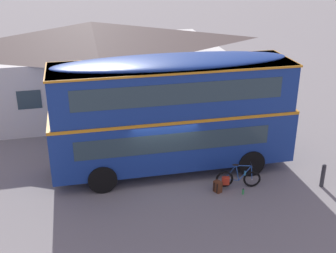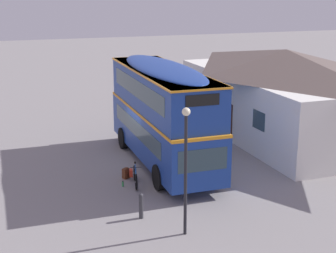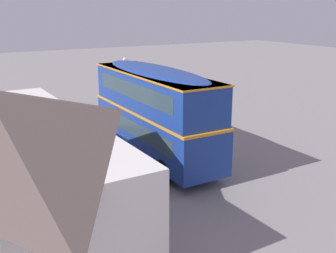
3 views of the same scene
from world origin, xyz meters
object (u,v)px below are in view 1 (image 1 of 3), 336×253
(double_decker_bus, at_px, (173,110))
(touring_bicycle, at_px, (237,179))
(water_bottle_green_metal, at_px, (243,192))
(kerb_bollard, at_px, (323,175))
(backpack_on_ground, at_px, (218,186))

(double_decker_bus, bearing_deg, touring_bicycle, -43.12)
(water_bottle_green_metal, height_order, kerb_bollard, kerb_bollard)
(backpack_on_ground, height_order, water_bottle_green_metal, backpack_on_ground)
(backpack_on_ground, distance_m, water_bottle_green_metal, 0.97)
(backpack_on_ground, bearing_deg, double_decker_bus, 120.75)
(touring_bicycle, bearing_deg, backpack_on_ground, -167.72)
(double_decker_bus, distance_m, touring_bicycle, 3.66)
(touring_bicycle, height_order, kerb_bollard, touring_bicycle)
(touring_bicycle, bearing_deg, water_bottle_green_metal, -83.45)
(double_decker_bus, relative_size, kerb_bollard, 9.97)
(touring_bicycle, height_order, backpack_on_ground, touring_bicycle)
(double_decker_bus, xyz_separation_m, kerb_bollard, (5.37, -2.63, -2.14))
(water_bottle_green_metal, relative_size, kerb_bollard, 0.25)
(double_decker_bus, distance_m, kerb_bollard, 6.35)
(touring_bicycle, distance_m, water_bottle_green_metal, 0.61)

